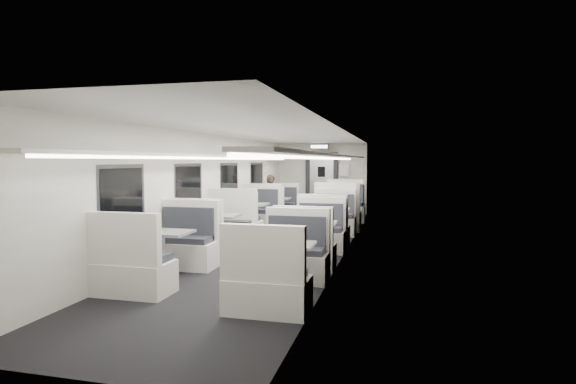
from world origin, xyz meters
The scene contains 19 objects.
room centered at (0.00, 0.00, 1.20)m, with size 3.24×12.24×2.64m.
booth_left_a centered at (-1.00, 3.57, 0.38)m, with size 1.04×2.10×1.12m.
booth_left_b centered at (-1.00, 1.10, 0.41)m, with size 1.13×2.28×1.22m.
booth_left_c centered at (-1.00, -0.81, 0.39)m, with size 1.06×2.16×1.15m.
booth_left_d centered at (-1.00, -2.95, 0.38)m, with size 1.06×2.14×1.15m.
booth_right_a centered at (1.00, 3.40, 0.42)m, with size 1.16×2.35×1.26m.
booth_right_b centered at (1.00, 1.03, 0.38)m, with size 1.04×2.11×1.13m.
booth_right_c centered at (1.00, -1.03, 0.36)m, with size 1.00×2.02×1.08m.
booth_right_d centered at (1.00, -3.29, 0.37)m, with size 1.01×2.04×1.09m.
passenger centered at (-0.96, 3.02, 0.72)m, with size 0.52×0.34×1.43m, color black.
window_a centered at (-1.49, 3.40, 1.35)m, with size 0.02×1.18×0.84m, color black.
window_b centered at (-1.49, 1.20, 1.35)m, with size 0.02×1.18×0.84m, color black.
window_c centered at (-1.49, -1.00, 1.35)m, with size 0.02×1.18×0.84m, color black.
window_d centered at (-1.49, -3.20, 1.35)m, with size 0.02×1.18×0.84m, color black.
luggage_rack_left centered at (-1.24, -0.30, 1.92)m, with size 0.46×10.40×0.09m.
luggage_rack_right centered at (1.24, -0.30, 1.92)m, with size 0.46×10.40×0.09m.
vestibule_door centered at (0.00, 5.93, 1.04)m, with size 1.10×0.13×2.10m.
exit_sign centered at (0.00, 5.44, 2.28)m, with size 0.62×0.12×0.16m.
wall_notice centered at (0.75, 5.92, 1.50)m, with size 0.32×0.02×0.40m, color silver.
Camera 1 is at (2.49, -9.10, 1.82)m, focal length 28.00 mm.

